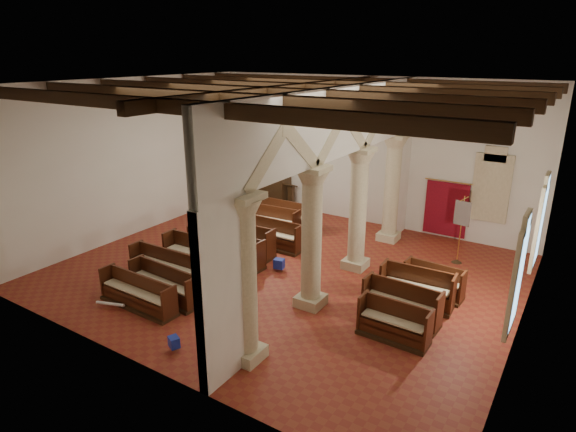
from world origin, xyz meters
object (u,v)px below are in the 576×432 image
(pipe_organ, at_px, (268,178))
(aisle_pew_0, at_px, (394,327))
(processional_banner, at_px, (459,241))
(lectern, at_px, (291,199))
(nave_pew_0, at_px, (138,297))

(pipe_organ, xyz_separation_m, aisle_pew_0, (8.91, -7.35, -1.03))
(pipe_organ, distance_m, processional_banner, 9.26)
(lectern, xyz_separation_m, processional_banner, (7.83, -1.73, 0.25))
(lectern, relative_size, aisle_pew_0, 0.73)
(processional_banner, bearing_deg, nave_pew_0, -121.02)
(nave_pew_0, bearing_deg, pipe_organ, 103.98)
(pipe_organ, height_order, nave_pew_0, pipe_organ)
(lectern, bearing_deg, pipe_organ, -178.18)
(lectern, xyz_separation_m, aisle_pew_0, (7.67, -7.34, -0.21))
(processional_banner, xyz_separation_m, aisle_pew_0, (-0.16, -5.61, -0.46))
(aisle_pew_0, bearing_deg, nave_pew_0, -158.80)
(nave_pew_0, bearing_deg, aisle_pew_0, 20.54)
(pipe_organ, distance_m, lectern, 1.49)
(nave_pew_0, bearing_deg, processional_banner, 50.43)
(pipe_organ, relative_size, aisle_pew_0, 2.41)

